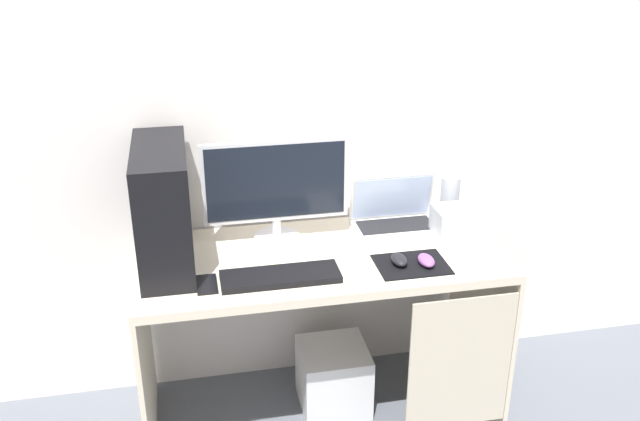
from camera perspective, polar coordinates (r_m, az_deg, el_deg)
name	(u,v)px	position (r m, az deg, el deg)	size (l,w,h in m)	color
ground_plane	(320,411)	(3.06, 0.00, -16.02)	(8.00, 8.00, 0.00)	slate
wall_back	(303,86)	(2.77, -1.41, 10.07)	(4.00, 0.05, 2.60)	silver
desk	(325,291)	(2.71, 0.42, -6.53)	(1.38, 0.62, 0.74)	beige
pc_tower	(163,207)	(2.55, -12.62, 0.29)	(0.19, 0.49, 0.44)	black
monitor	(276,188)	(2.67, -3.61, 1.85)	(0.56, 0.18, 0.41)	silver
laptop	(395,217)	(2.86, 6.13, -0.54)	(0.35, 0.22, 0.21)	white
speaker	(450,198)	(2.94, 10.50, 0.99)	(0.08, 0.08, 0.19)	#B7BCC6
projector	(459,222)	(2.81, 11.25, -0.91)	(0.20, 0.14, 0.12)	#B7BCC6
keyboard	(280,277)	(2.47, -3.24, -5.38)	(0.42, 0.14, 0.02)	black
mousepad	(411,264)	(2.59, 7.45, -4.38)	(0.26, 0.20, 0.01)	black
mouse_left	(399,260)	(2.57, 6.46, -3.99)	(0.06, 0.10, 0.03)	black
mouse_right	(426,260)	(2.58, 8.64, -4.03)	(0.06, 0.10, 0.03)	#8C4C99
cell_phone	(207,284)	(2.47, -9.19, -5.96)	(0.07, 0.13, 0.01)	black
subwoofer	(333,377)	(3.01, 1.09, -13.38)	(0.28, 0.28, 0.28)	white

